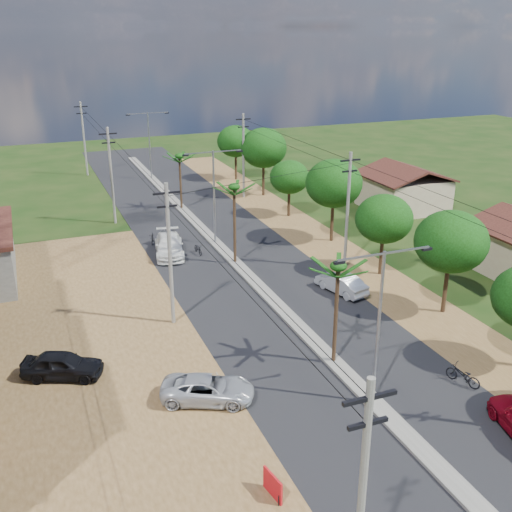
{
  "coord_description": "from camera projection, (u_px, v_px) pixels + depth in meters",
  "views": [
    {
      "loc": [
        -14.61,
        -21.12,
        17.39
      ],
      "look_at": [
        -0.75,
        13.69,
        3.0
      ],
      "focal_mm": 42.0,
      "sensor_mm": 36.0,
      "label": 1
    }
  ],
  "objects": [
    {
      "name": "utility_pole_w_b",
      "position": [
        170.0,
        252.0,
        35.88
      ],
      "size": [
        1.6,
        0.24,
        9.0
      ],
      "color": "#605E56",
      "rests_on": "ground"
    },
    {
      "name": "tree_east_g",
      "position": [
        264.0,
        148.0,
        64.06
      ],
      "size": [
        5.0,
        5.0,
        7.38
      ],
      "color": "black",
      "rests_on": "ground"
    },
    {
      "name": "streetlight_far",
      "position": [
        149.0,
        140.0,
        71.25
      ],
      "size": [
        5.1,
        0.18,
        8.0
      ],
      "color": "gray",
      "rests_on": "ground"
    },
    {
      "name": "roadside_sign",
      "position": [
        273.0,
        486.0,
        23.5
      ],
      "size": [
        0.3,
        1.27,
        1.07
      ],
      "rotation": [
        0.0,
        0.0,
        0.17
      ],
      "color": "#B21017",
      "rests_on": "ground"
    },
    {
      "name": "house_east_far",
      "position": [
        404.0,
        186.0,
        60.28
      ],
      "size": [
        7.6,
        7.5,
        4.6
      ],
      "color": "tan",
      "rests_on": "ground"
    },
    {
      "name": "car_parked_silver",
      "position": [
        208.0,
        390.0,
        29.52
      ],
      "size": [
        5.08,
        3.83,
        1.28
      ],
      "primitive_type": "imported",
      "rotation": [
        0.0,
        0.0,
        1.15
      ],
      "color": "#A7AAAF",
      "rests_on": "ground"
    },
    {
      "name": "road",
      "position": [
        259.0,
        288.0,
        42.6
      ],
      "size": [
        12.0,
        110.0,
        0.04
      ],
      "primitive_type": "cube",
      "color": "black",
      "rests_on": "ground"
    },
    {
      "name": "ground",
      "position": [
        372.0,
        403.0,
        29.6
      ],
      "size": [
        160.0,
        160.0,
        0.0
      ],
      "primitive_type": "plane",
      "color": "black",
      "rests_on": "ground"
    },
    {
      "name": "utility_pole_e_b",
      "position": [
        348.0,
        209.0,
        44.36
      ],
      "size": [
        1.6,
        0.24,
        9.0
      ],
      "color": "#605E56",
      "rests_on": "ground"
    },
    {
      "name": "tree_east_d",
      "position": [
        384.0,
        219.0,
        43.43
      ],
      "size": [
        4.2,
        4.2,
        6.13
      ],
      "color": "black",
      "rests_on": "ground"
    },
    {
      "name": "dirt_lot_west",
      "position": [
        44.0,
        381.0,
        31.35
      ],
      "size": [
        18.0,
        46.0,
        0.04
      ],
      "primitive_type": "cube",
      "color": "brown",
      "rests_on": "ground"
    },
    {
      "name": "car_parked_dark",
      "position": [
        62.0,
        366.0,
        31.47
      ],
      "size": [
        4.54,
        3.19,
        1.43
      ],
      "primitive_type": "imported",
      "rotation": [
        0.0,
        0.0,
        1.17
      ],
      "color": "black",
      "rests_on": "ground"
    },
    {
      "name": "utility_pole_w_a",
      "position": [
        361.0,
        508.0,
        16.8
      ],
      "size": [
        1.6,
        0.24,
        9.0
      ],
      "color": "#605E56",
      "rests_on": "ground"
    },
    {
      "name": "utility_pole_w_c",
      "position": [
        111.0,
        174.0,
        54.96
      ],
      "size": [
        1.6,
        0.24,
        9.0
      ],
      "color": "#605E56",
      "rests_on": "ground"
    },
    {
      "name": "car_silver_mid",
      "position": [
        341.0,
        284.0,
        41.57
      ],
      "size": [
        2.41,
        4.31,
        1.35
      ],
      "primitive_type": "imported",
      "rotation": [
        0.0,
        0.0,
        3.4
      ],
      "color": "#A7AAAF",
      "rests_on": "ground"
    },
    {
      "name": "median",
      "position": [
        244.0,
        272.0,
        45.18
      ],
      "size": [
        1.0,
        90.0,
        0.18
      ],
      "primitive_type": "cube",
      "color": "#605E56",
      "rests_on": "ground"
    },
    {
      "name": "tree_east_e",
      "position": [
        334.0,
        183.0,
        50.17
      ],
      "size": [
        4.8,
        4.8,
        7.14
      ],
      "color": "black",
      "rests_on": "ground"
    },
    {
      "name": "moto_rider_west_b",
      "position": [
        152.0,
        239.0,
        51.1
      ],
      "size": [
        0.83,
        1.55,
        0.9
      ],
      "primitive_type": "imported",
      "rotation": [
        0.0,
        0.0,
        -0.29
      ],
      "color": "black",
      "rests_on": "ground"
    },
    {
      "name": "utility_pole_w_d",
      "position": [
        84.0,
        137.0,
        73.18
      ],
      "size": [
        1.6,
        0.24,
        9.0
      ],
      "color": "#605E56",
      "rests_on": "ground"
    },
    {
      "name": "tree_east_h",
      "position": [
        236.0,
        141.0,
        71.11
      ],
      "size": [
        4.4,
        4.4,
        6.52
      ],
      "color": "black",
      "rests_on": "ground"
    },
    {
      "name": "utility_pole_e_c",
      "position": [
        243.0,
        154.0,
        63.44
      ],
      "size": [
        1.6,
        0.24,
        9.0
      ],
      "color": "#605E56",
      "rests_on": "ground"
    },
    {
      "name": "moto_rider_west_a",
      "position": [
        198.0,
        249.0,
        48.79
      ],
      "size": [
        0.66,
        1.68,
        0.87
      ],
      "primitive_type": "imported",
      "rotation": [
        0.0,
        0.0,
        0.05
      ],
      "color": "black",
      "rests_on": "ground"
    },
    {
      "name": "streetlight_near",
      "position": [
        379.0,
        316.0,
        27.88
      ],
      "size": [
        5.1,
        0.18,
        8.0
      ],
      "color": "gray",
      "rests_on": "ground"
    },
    {
      "name": "palm_median_far",
      "position": [
        179.0,
        158.0,
        58.93
      ],
      "size": [
        2.0,
        2.0,
        5.85
      ],
      "color": "black",
      "rests_on": "ground"
    },
    {
      "name": "tree_east_f",
      "position": [
        289.0,
        177.0,
        57.4
      ],
      "size": [
        3.8,
        3.8,
        5.52
      ],
      "color": "black",
      "rests_on": "ground"
    },
    {
      "name": "palm_median_mid",
      "position": [
        234.0,
        191.0,
        44.83
      ],
      "size": [
        2.0,
        2.0,
        6.55
      ],
      "color": "black",
      "rests_on": "ground"
    },
    {
      "name": "tree_east_c",
      "position": [
        451.0,
        242.0,
        37.28
      ],
      "size": [
        4.6,
        4.6,
        6.83
      ],
      "color": "black",
      "rests_on": "ground"
    },
    {
      "name": "moto_rider_east",
      "position": [
        463.0,
        376.0,
        30.93
      ],
      "size": [
        1.32,
        2.05,
        1.02
      ],
      "primitive_type": "imported",
      "rotation": [
        0.0,
        0.0,
        3.51
      ],
      "color": "black",
      "rests_on": "ground"
    },
    {
      "name": "car_white_far",
      "position": [
        169.0,
        246.0,
        48.43
      ],
      "size": [
        3.2,
        5.72,
        1.57
      ],
      "primitive_type": "imported",
      "rotation": [
        0.0,
        0.0,
        -0.2
      ],
      "color": "silver",
      "rests_on": "ground"
    },
    {
      "name": "palm_median_near",
      "position": [
        338.0,
        271.0,
        31.08
      ],
      "size": [
        2.0,
        2.0,
        6.15
      ],
      "color": "black",
      "rests_on": "ground"
    },
    {
      "name": "streetlight_mid",
      "position": [
        214.0,
        189.0,
        49.57
      ],
      "size": [
        5.1,
        0.18,
        8.0
      ],
      "color": "gray",
      "rests_on": "ground"
    },
    {
      "name": "dirt_shoulder_east",
      "position": [
        362.0,
        271.0,
        45.54
      ],
      "size": [
        5.0,
        90.0,
        0.03
      ],
      "primitive_type": "cube",
      "color": "brown",
      "rests_on": "ground"
    }
  ]
}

